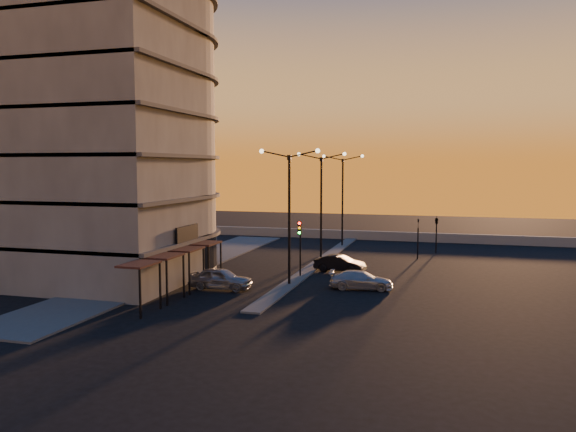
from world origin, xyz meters
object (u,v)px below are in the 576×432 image
at_px(car_hatchback, 221,278).
at_px(car_sedan, 340,263).
at_px(traffic_light_main, 300,239).
at_px(streetlamp_mid, 321,198).
at_px(car_wagon, 361,280).

xyz_separation_m(car_hatchback, car_sedan, (6.55, 8.51, -0.08)).
height_order(traffic_light_main, car_hatchback, traffic_light_main).
bearing_deg(car_sedan, streetlamp_mid, 39.00).
xyz_separation_m(traffic_light_main, car_wagon, (5.01, -2.67, -2.27)).
distance_m(streetlamp_mid, car_sedan, 6.79).
xyz_separation_m(traffic_light_main, car_hatchback, (-4.12, -5.36, -2.16)).
height_order(traffic_light_main, car_sedan, traffic_light_main).
bearing_deg(car_sedan, car_wagon, -148.41).
distance_m(traffic_light_main, car_sedan, 4.56).
bearing_deg(car_wagon, car_hatchback, 100.15).
relative_size(traffic_light_main, car_wagon, 1.00).
bearing_deg(car_hatchback, traffic_light_main, -39.72).
bearing_deg(traffic_light_main, car_wagon, -28.06).
bearing_deg(traffic_light_main, car_sedan, 52.38).
distance_m(traffic_light_main, car_hatchback, 7.10).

